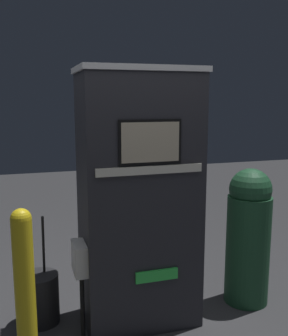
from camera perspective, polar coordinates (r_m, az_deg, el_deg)
ground_plane at (r=3.15m, az=0.80°, el=-23.24°), size 14.00×14.00×0.00m
gas_pump at (r=2.99m, az=-0.82°, el=-4.56°), size 0.97×0.58×1.95m
safety_bollard at (r=2.62m, az=-16.89°, el=-16.69°), size 0.13×0.13×1.09m
trash_bin at (r=3.48m, az=14.90°, el=-9.33°), size 0.37×0.37×1.17m
squeegee_bucket at (r=3.32m, az=-14.85°, el=-17.80°), size 0.29×0.29×0.87m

